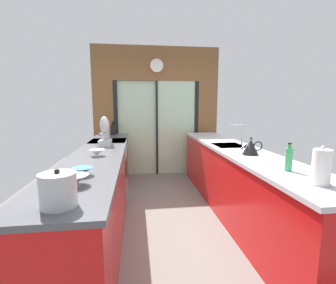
% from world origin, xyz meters
% --- Properties ---
extents(ground_plane, '(5.04, 7.60, 0.02)m').
position_xyz_m(ground_plane, '(0.00, 0.60, -0.01)').
color(ground_plane, slate).
extents(back_wall_unit, '(2.64, 0.12, 2.70)m').
position_xyz_m(back_wall_unit, '(0.00, 2.40, 1.52)').
color(back_wall_unit, brown).
rests_on(back_wall_unit, ground_plane).
extents(left_counter_run, '(0.62, 3.80, 0.92)m').
position_xyz_m(left_counter_run, '(-0.91, 0.13, 0.47)').
color(left_counter_run, red).
rests_on(left_counter_run, ground_plane).
extents(right_counter_run, '(0.62, 3.80, 0.92)m').
position_xyz_m(right_counter_run, '(0.91, 0.30, 0.46)').
color(right_counter_run, red).
rests_on(right_counter_run, ground_plane).
extents(sink_faucet, '(0.19, 0.02, 0.30)m').
position_xyz_m(sink_faucet, '(1.06, 0.55, 1.12)').
color(sink_faucet, '#B7BABC').
rests_on(sink_faucet, right_counter_run).
extents(oven_range, '(0.60, 0.60, 0.92)m').
position_xyz_m(oven_range, '(-0.91, 1.25, 0.46)').
color(oven_range, '#B7BABC').
rests_on(oven_range, ground_plane).
extents(mixing_bowl_near, '(0.20, 0.20, 0.08)m').
position_xyz_m(mixing_bowl_near, '(-0.89, -1.02, 0.96)').
color(mixing_bowl_near, gray).
rests_on(mixing_bowl_near, left_counter_run).
extents(mixing_bowl_mid, '(0.17, 0.17, 0.07)m').
position_xyz_m(mixing_bowl_mid, '(-0.89, -0.77, 0.96)').
color(mixing_bowl_mid, teal).
rests_on(mixing_bowl_mid, left_counter_run).
extents(mixing_bowl_far, '(0.17, 0.17, 0.08)m').
position_xyz_m(mixing_bowl_far, '(-0.89, 0.01, 0.96)').
color(mixing_bowl_far, silver).
rests_on(mixing_bowl_far, left_counter_run).
extents(knife_block, '(0.08, 0.14, 0.27)m').
position_xyz_m(knife_block, '(-0.89, 2.02, 1.02)').
color(knife_block, black).
rests_on(knife_block, left_counter_run).
extents(stand_mixer, '(0.17, 0.27, 0.42)m').
position_xyz_m(stand_mixer, '(-0.89, 0.76, 1.08)').
color(stand_mixer, '#B7BABC').
rests_on(stand_mixer, left_counter_run).
extents(stock_pot, '(0.21, 0.21, 0.22)m').
position_xyz_m(stock_pot, '(-0.89, -1.39, 1.02)').
color(stock_pot, '#B7BABC').
rests_on(stock_pot, left_counter_run).
extents(kettle, '(0.27, 0.19, 0.21)m').
position_xyz_m(kettle, '(0.89, -0.13, 1.01)').
color(kettle, black).
rests_on(kettle, right_counter_run).
extents(soap_bottle, '(0.06, 0.06, 0.25)m').
position_xyz_m(soap_bottle, '(0.89, -0.85, 1.03)').
color(soap_bottle, '#339E56').
rests_on(soap_bottle, right_counter_run).
extents(paper_towel_roll, '(0.15, 0.15, 0.29)m').
position_xyz_m(paper_towel_roll, '(0.89, -1.23, 1.05)').
color(paper_towel_roll, '#B7BABC').
rests_on(paper_towel_roll, right_counter_run).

